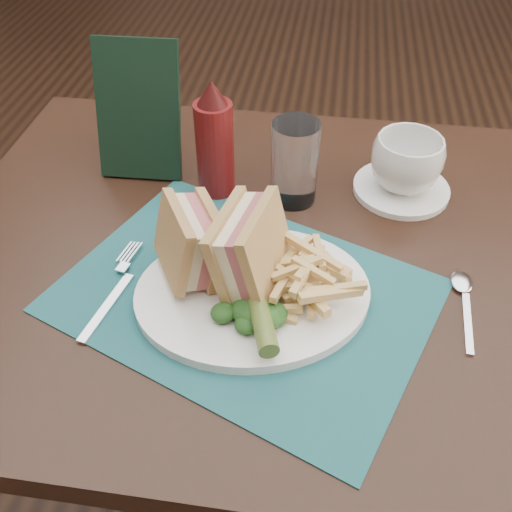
# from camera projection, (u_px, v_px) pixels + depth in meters

# --- Properties ---
(floor) EXTENTS (7.00, 7.00, 0.00)m
(floor) POSITION_uv_depth(u_px,v_px,m) (277.00, 320.00, 1.69)
(floor) COLOR black
(floor) RESTS_ON ground
(table_main) EXTENTS (0.90, 0.75, 0.75)m
(table_main) POSITION_uv_depth(u_px,v_px,m) (251.00, 392.00, 1.07)
(table_main) COLOR black
(table_main) RESTS_ON ground
(placemat) EXTENTS (0.54, 0.47, 0.00)m
(placemat) POSITION_uv_depth(u_px,v_px,m) (244.00, 296.00, 0.74)
(placemat) COLOR #1B5357
(placemat) RESTS_ON table_main
(plate) EXTENTS (0.35, 0.31, 0.01)m
(plate) POSITION_uv_depth(u_px,v_px,m) (253.00, 293.00, 0.73)
(plate) COLOR white
(plate) RESTS_ON placemat
(sandwich_half_a) EXTENTS (0.12, 0.13, 0.10)m
(sandwich_half_a) POSITION_uv_depth(u_px,v_px,m) (174.00, 245.00, 0.71)
(sandwich_half_a) COLOR tan
(sandwich_half_a) RESTS_ON plate
(sandwich_half_b) EXTENTS (0.10, 0.13, 0.12)m
(sandwich_half_b) POSITION_uv_depth(u_px,v_px,m) (234.00, 244.00, 0.70)
(sandwich_half_b) COLOR tan
(sandwich_half_b) RESTS_ON plate
(kale_garnish) EXTENTS (0.11, 0.08, 0.03)m
(kale_garnish) POSITION_uv_depth(u_px,v_px,m) (246.00, 311.00, 0.68)
(kale_garnish) COLOR #193D16
(kale_garnish) RESTS_ON plate
(pickle_spear) EXTENTS (0.06, 0.12, 0.03)m
(pickle_spear) POSITION_uv_depth(u_px,v_px,m) (260.00, 312.00, 0.67)
(pickle_spear) COLOR #4D6225
(pickle_spear) RESTS_ON plate
(fries_pile) EXTENTS (0.18, 0.20, 0.05)m
(fries_pile) POSITION_uv_depth(u_px,v_px,m) (307.00, 274.00, 0.71)
(fries_pile) COLOR #DCB66E
(fries_pile) RESTS_ON plate
(fork) EXTENTS (0.07, 0.17, 0.01)m
(fork) POSITION_uv_depth(u_px,v_px,m) (114.00, 288.00, 0.74)
(fork) COLOR silver
(fork) RESTS_ON placemat
(spoon) EXTENTS (0.04, 0.15, 0.01)m
(spoon) POSITION_uv_depth(u_px,v_px,m) (466.00, 306.00, 0.72)
(spoon) COLOR silver
(spoon) RESTS_ON table_main
(saucer) EXTENTS (0.19, 0.19, 0.01)m
(saucer) POSITION_uv_depth(u_px,v_px,m) (401.00, 189.00, 0.90)
(saucer) COLOR white
(saucer) RESTS_ON table_main
(coffee_cup) EXTENTS (0.15, 0.15, 0.09)m
(coffee_cup) POSITION_uv_depth(u_px,v_px,m) (406.00, 163.00, 0.87)
(coffee_cup) COLOR white
(coffee_cup) RESTS_ON saucer
(drinking_glass) EXTENTS (0.09, 0.09, 0.13)m
(drinking_glass) POSITION_uv_depth(u_px,v_px,m) (294.00, 163.00, 0.84)
(drinking_glass) COLOR white
(drinking_glass) RESTS_ON table_main
(ketchup_bottle) EXTENTS (0.06, 0.06, 0.19)m
(ketchup_bottle) POSITION_uv_depth(u_px,v_px,m) (214.00, 139.00, 0.84)
(ketchup_bottle) COLOR #590F0F
(ketchup_bottle) RESTS_ON table_main
(check_presenter) EXTENTS (0.13, 0.08, 0.21)m
(check_presenter) POSITION_uv_depth(u_px,v_px,m) (138.00, 111.00, 0.88)
(check_presenter) COLOR black
(check_presenter) RESTS_ON table_main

